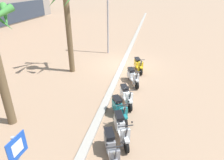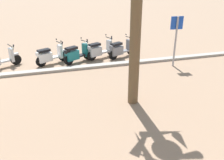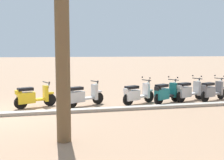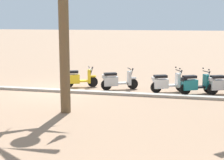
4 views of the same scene
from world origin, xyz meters
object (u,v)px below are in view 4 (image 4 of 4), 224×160
object	(u,v)px
scooter_white_far_back	(166,83)
scooter_silver_mid_rear	(117,81)
scooter_teal_second_in_line	(195,84)
scooter_yellow_mid_centre	(78,78)
scooter_silver_lead_nearest	(223,84)

from	to	relation	value
scooter_white_far_back	scooter_silver_mid_rear	distance (m)	2.38
scooter_teal_second_in_line	scooter_yellow_mid_centre	distance (m)	5.70
scooter_silver_mid_rear	scooter_silver_lead_nearest	bearing A→B (deg)	-178.58
scooter_silver_lead_nearest	scooter_yellow_mid_centre	xyz separation A→B (m)	(6.97, -0.04, -0.01)
scooter_silver_lead_nearest	scooter_teal_second_in_line	world-z (taller)	same
scooter_white_far_back	scooter_teal_second_in_line	bearing A→B (deg)	174.50
scooter_white_far_back	scooter_silver_lead_nearest	bearing A→B (deg)	-175.91
scooter_silver_mid_rear	scooter_yellow_mid_centre	size ratio (longest dim) A/B	1.03
scooter_silver_lead_nearest	scooter_teal_second_in_line	size ratio (longest dim) A/B	1.11
scooter_silver_lead_nearest	scooter_white_far_back	xyz separation A→B (m)	(2.57, 0.18, -0.02)
scooter_white_far_back	scooter_yellow_mid_centre	world-z (taller)	scooter_white_far_back
scooter_teal_second_in_line	scooter_yellow_mid_centre	xyz separation A→B (m)	(5.69, -0.35, -0.01)
scooter_teal_second_in_line	scooter_white_far_back	world-z (taller)	same
scooter_teal_second_in_line	scooter_yellow_mid_centre	world-z (taller)	scooter_teal_second_in_line
scooter_white_far_back	scooter_yellow_mid_centre	bearing A→B (deg)	-2.92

